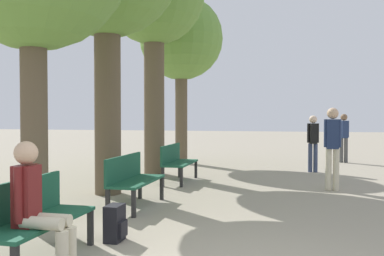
{
  "coord_description": "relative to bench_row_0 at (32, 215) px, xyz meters",
  "views": [
    {
      "loc": [
        0.45,
        -3.58,
        1.55
      ],
      "look_at": [
        -1.98,
        6.67,
        1.26
      ],
      "focal_mm": 40.0,
      "sensor_mm": 36.0,
      "label": 1
    }
  ],
  "objects": [
    {
      "name": "bench_row_0",
      "position": [
        0.0,
        0.0,
        0.0
      ],
      "size": [
        0.52,
        1.52,
        0.88
      ],
      "color": "#195138",
      "rests_on": "ground_plane"
    },
    {
      "name": "bench_row_1",
      "position": [
        0.0,
        2.86,
        0.0
      ],
      "size": [
        0.52,
        1.52,
        0.88
      ],
      "color": "#195138",
      "rests_on": "ground_plane"
    },
    {
      "name": "bench_row_2",
      "position": [
        0.0,
        5.72,
        0.0
      ],
      "size": [
        0.52,
        1.52,
        0.88
      ],
      "color": "#195138",
      "rests_on": "ground_plane"
    },
    {
      "name": "tree_row_3",
      "position": [
        -0.92,
        9.66,
        3.54
      ],
      "size": [
        2.74,
        2.74,
        5.48
      ],
      "color": "brown",
      "rests_on": "ground_plane"
    },
    {
      "name": "person_seated",
      "position": [
        0.24,
        -0.27,
        0.18
      ],
      "size": [
        0.61,
        0.34,
        1.31
      ],
      "color": "beige",
      "rests_on": "ground_plane"
    },
    {
      "name": "backpack",
      "position": [
        0.53,
        0.94,
        -0.29
      ],
      "size": [
        0.22,
        0.3,
        0.45
      ],
      "color": "black",
      "rests_on": "ground_plane"
    },
    {
      "name": "pedestrian_near",
      "position": [
        3.48,
        5.38,
        0.48
      ],
      "size": [
        0.35,
        0.24,
        1.73
      ],
      "color": "beige",
      "rests_on": "ground_plane"
    },
    {
      "name": "pedestrian_mid",
      "position": [
        3.21,
        8.26,
        0.38
      ],
      "size": [
        0.32,
        0.25,
        1.57
      ],
      "color": "#384260",
      "rests_on": "ground_plane"
    },
    {
      "name": "pedestrian_far",
      "position": [
        4.32,
        11.03,
        0.42
      ],
      "size": [
        0.33,
        0.27,
        1.62
      ],
      "color": "#4C4C4C",
      "rests_on": "ground_plane"
    }
  ]
}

